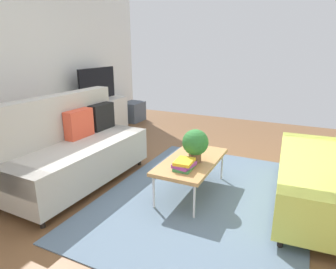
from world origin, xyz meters
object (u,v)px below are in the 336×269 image
at_px(bottle_0, 85,98).
at_px(vase_0, 74,102).
at_px(tv, 97,85).
at_px(coffee_table, 191,162).
at_px(tv_console, 99,117).
at_px(couch_green, 330,171).
at_px(couch_beige, 74,149).
at_px(potted_plant, 195,143).
at_px(table_book_0, 184,168).
at_px(storage_trunk, 133,112).

bearing_deg(bottle_0, vase_0, 152.42).
bearing_deg(tv, bottle_0, -177.19).
height_order(coffee_table, tv_console, tv_console).
height_order(couch_green, tv_console, couch_green).
bearing_deg(couch_beige, tv, -148.34).
distance_m(tv_console, potted_plant, 3.08).
bearing_deg(potted_plant, tv_console, 59.02).
xyz_separation_m(table_book_0, bottle_0, (1.43, 2.57, 0.32)).
xyz_separation_m(couch_beige, potted_plant, (0.36, -1.47, 0.19)).
bearing_deg(table_book_0, tv, 54.64).
height_order(couch_beige, tv_console, couch_beige).
height_order(couch_beige, storage_trunk, couch_beige).
distance_m(coffee_table, storage_trunk, 3.64).
distance_m(tv, bottle_0, 0.45).
relative_size(coffee_table, potted_plant, 2.94).
distance_m(couch_beige, potted_plant, 1.53).
bearing_deg(couch_green, couch_beige, 99.85).
distance_m(storage_trunk, bottle_0, 1.60).
distance_m(potted_plant, vase_0, 2.86).
xyz_separation_m(coffee_table, bottle_0, (1.15, 2.54, 0.37)).
height_order(coffee_table, storage_trunk, storage_trunk).
bearing_deg(couch_green, coffee_table, 98.11).
bearing_deg(table_book_0, couch_beige, 93.94).
relative_size(tv, vase_0, 6.65).
distance_m(coffee_table, potted_plant, 0.25).
xyz_separation_m(tv_console, vase_0, (-0.58, 0.05, 0.40)).
height_order(couch_beige, coffee_table, couch_beige).
bearing_deg(vase_0, tv_console, -4.93).
height_order(couch_green, storage_trunk, couch_green).
xyz_separation_m(couch_green, tv, (1.26, 3.98, 0.51)).
bearing_deg(bottle_0, coffee_table, -114.28).
bearing_deg(tv, couch_beige, -149.50).
xyz_separation_m(coffee_table, tv_console, (1.55, 2.58, -0.07)).
bearing_deg(couch_beige, couch_green, 104.46).
xyz_separation_m(couch_green, coffee_table, (-0.29, 1.42, -0.05)).
distance_m(tv, potted_plant, 3.07).
relative_size(couch_beige, table_book_0, 7.99).
xyz_separation_m(tv, vase_0, (-0.58, 0.07, -0.24)).
relative_size(storage_trunk, potted_plant, 1.39).
relative_size(couch_beige, tv, 1.92).
height_order(couch_green, coffee_table, couch_green).
distance_m(coffee_table, vase_0, 2.82).
bearing_deg(storage_trunk, table_book_0, -139.51).
height_order(couch_beige, couch_green, same).
xyz_separation_m(tv, table_book_0, (-1.84, -2.59, -0.52)).
xyz_separation_m(couch_beige, couch_green, (0.67, -2.84, -0.01)).
height_order(coffee_table, table_book_0, table_book_0).
distance_m(potted_plant, table_book_0, 0.32).
bearing_deg(bottle_0, couch_green, -102.18).
distance_m(couch_green, tv_console, 4.20).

